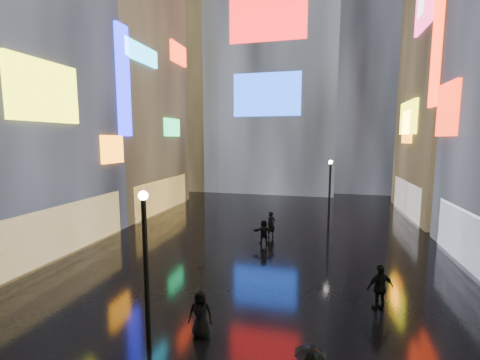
% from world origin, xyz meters
% --- Properties ---
extents(ground, '(140.00, 140.00, 0.00)m').
position_xyz_m(ground, '(0.00, 20.00, 0.00)').
color(ground, black).
rests_on(ground, ground).
extents(building_left_far, '(10.28, 12.00, 22.00)m').
position_xyz_m(building_left_far, '(-15.98, 26.00, 10.98)').
color(building_left_far, black).
rests_on(building_left_far, ground).
extents(tower_main, '(16.00, 14.20, 42.00)m').
position_xyz_m(tower_main, '(-3.00, 43.97, 21.01)').
color(tower_main, black).
rests_on(tower_main, ground).
extents(tower_flank_right, '(12.00, 12.00, 34.00)m').
position_xyz_m(tower_flank_right, '(9.00, 46.00, 17.00)').
color(tower_flank_right, black).
rests_on(tower_flank_right, ground).
extents(tower_flank_left, '(10.00, 10.00, 26.00)m').
position_xyz_m(tower_flank_left, '(-14.00, 42.00, 13.00)').
color(tower_flank_left, black).
rests_on(tower_flank_left, ground).
extents(lamp_near, '(0.30, 0.30, 5.20)m').
position_xyz_m(lamp_near, '(-1.86, 7.23, 2.94)').
color(lamp_near, black).
rests_on(lamp_near, ground).
extents(lamp_far, '(0.30, 0.30, 5.20)m').
position_xyz_m(lamp_far, '(4.13, 23.65, 2.94)').
color(lamp_far, black).
rests_on(lamp_far, ground).
extents(pedestrian_3, '(1.18, 0.83, 1.86)m').
position_xyz_m(pedestrian_3, '(5.83, 11.62, 0.93)').
color(pedestrian_3, black).
rests_on(pedestrian_3, ground).
extents(pedestrian_4, '(0.90, 0.66, 1.68)m').
position_xyz_m(pedestrian_4, '(-0.45, 8.23, 0.84)').
color(pedestrian_4, black).
rests_on(pedestrian_4, ground).
extents(pedestrian_5, '(1.53, 0.81, 1.58)m').
position_xyz_m(pedestrian_5, '(-0.04, 18.51, 0.79)').
color(pedestrian_5, black).
rests_on(pedestrian_5, ground).
extents(pedestrian_6, '(0.77, 0.75, 1.78)m').
position_xyz_m(pedestrian_6, '(0.20, 20.11, 0.89)').
color(pedestrian_6, black).
rests_on(pedestrian_6, ground).
extents(umbrella_1, '(0.71, 0.71, 0.62)m').
position_xyz_m(umbrella_1, '(3.29, 5.41, 1.85)').
color(umbrella_1, black).
rests_on(umbrella_1, pedestrian_2).
extents(umbrella_2, '(1.04, 1.03, 0.89)m').
position_xyz_m(umbrella_2, '(-0.45, 8.23, 2.13)').
color(umbrella_2, black).
rests_on(umbrella_2, pedestrian_4).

